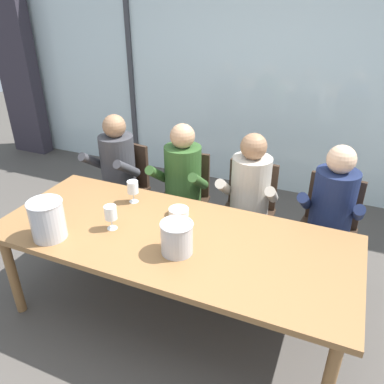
% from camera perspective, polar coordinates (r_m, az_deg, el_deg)
% --- Properties ---
extents(ground, '(14.00, 14.00, 0.00)m').
position_cam_1_polar(ground, '(3.73, 3.98, -7.83)').
color(ground, '#4C4742').
extents(window_glass_panel, '(7.61, 0.03, 2.60)m').
position_cam_1_polar(window_glass_panel, '(4.48, 10.88, 16.14)').
color(window_glass_panel, silver).
rests_on(window_glass_panel, ground).
extents(window_mullion_left, '(0.06, 0.06, 2.60)m').
position_cam_1_polar(window_mullion_left, '(5.11, -9.10, 17.69)').
color(window_mullion_left, '#38383D').
rests_on(window_mullion_left, ground).
extents(hillside_vineyard, '(13.61, 2.40, 1.48)m').
position_cam_1_polar(hillside_vineyard, '(8.65, 17.35, 17.13)').
color(hillside_vineyard, '#568942').
rests_on(hillside_vineyard, ground).
extents(curtain_heavy_drape, '(0.56, 0.20, 2.60)m').
position_cam_1_polar(curtain_heavy_drape, '(6.09, -24.74, 17.24)').
color(curtain_heavy_drape, '#332D38').
rests_on(curtain_heavy_drape, ground).
extents(dining_table, '(2.41, 1.00, 0.74)m').
position_cam_1_polar(dining_table, '(2.59, -3.09, -7.59)').
color(dining_table, olive).
rests_on(dining_table, ground).
extents(chair_near_curtain, '(0.50, 0.50, 0.90)m').
position_cam_1_polar(chair_near_curtain, '(3.78, -10.04, 1.54)').
color(chair_near_curtain, '#332319').
rests_on(chair_near_curtain, ground).
extents(chair_left_of_center, '(0.49, 0.49, 0.90)m').
position_cam_1_polar(chair_left_of_center, '(3.49, -1.20, -0.31)').
color(chair_left_of_center, '#332319').
rests_on(chair_left_of_center, ground).
extents(chair_center, '(0.45, 0.45, 0.90)m').
position_cam_1_polar(chair_center, '(3.33, 8.46, -2.08)').
color(chair_center, '#332319').
rests_on(chair_center, ground).
extents(chair_right_of_center, '(0.50, 0.50, 0.90)m').
position_cam_1_polar(chair_right_of_center, '(3.25, 19.68, -4.42)').
color(chair_right_of_center, '#332319').
rests_on(chair_right_of_center, ground).
extents(person_charcoal_jacket, '(0.48, 0.62, 1.21)m').
position_cam_1_polar(person_charcoal_jacket, '(3.59, -11.69, 3.04)').
color(person_charcoal_jacket, '#38383D').
rests_on(person_charcoal_jacket, ground).
extents(person_olive_shirt, '(0.47, 0.62, 1.21)m').
position_cam_1_polar(person_olive_shirt, '(3.28, -1.88, 1.16)').
color(person_olive_shirt, '#2D5123').
rests_on(person_olive_shirt, ground).
extents(person_beige_jumper, '(0.48, 0.62, 1.21)m').
position_cam_1_polar(person_beige_jumper, '(3.10, 8.37, -0.84)').
color(person_beige_jumper, '#B7AD9E').
rests_on(person_beige_jumper, ground).
extents(person_navy_polo, '(0.48, 0.62, 1.21)m').
position_cam_1_polar(person_navy_polo, '(3.03, 19.96, -3.07)').
color(person_navy_polo, '#192347').
rests_on(person_navy_polo, ground).
extents(ice_bucket_primary, '(0.23, 0.23, 0.27)m').
position_cam_1_polar(ice_bucket_primary, '(2.62, -20.84, -3.83)').
color(ice_bucket_primary, '#B7B7BC').
rests_on(ice_bucket_primary, dining_table).
extents(ice_bucket_secondary, '(0.21, 0.21, 0.21)m').
position_cam_1_polar(ice_bucket_secondary, '(2.33, -2.29, -6.78)').
color(ice_bucket_secondary, '#B7B7BC').
rests_on(ice_bucket_secondary, dining_table).
extents(tasting_bowl, '(0.15, 0.15, 0.05)m').
position_cam_1_polar(tasting_bowl, '(2.75, -2.00, -2.97)').
color(tasting_bowl, silver).
rests_on(tasting_bowl, dining_table).
extents(wine_glass_by_left_taster, '(0.08, 0.08, 0.17)m').
position_cam_1_polar(wine_glass_by_left_taster, '(2.60, -12.08, -3.18)').
color(wine_glass_by_left_taster, silver).
rests_on(wine_glass_by_left_taster, dining_table).
extents(wine_glass_near_bucket, '(0.08, 0.08, 0.17)m').
position_cam_1_polar(wine_glass_near_bucket, '(2.90, -8.84, 0.59)').
color(wine_glass_near_bucket, silver).
rests_on(wine_glass_near_bucket, dining_table).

